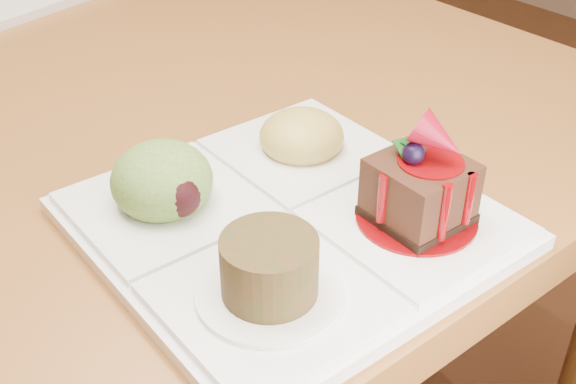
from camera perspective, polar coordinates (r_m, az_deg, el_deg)
ground at (r=1.57m, az=-18.04°, el=-12.00°), size 6.00×6.00×0.00m
chair_right at (r=1.78m, az=1.66°, el=14.23°), size 0.45×0.45×0.86m
sampler_plate at (r=0.55m, az=-0.46°, el=-0.98°), size 0.29×0.29×0.11m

